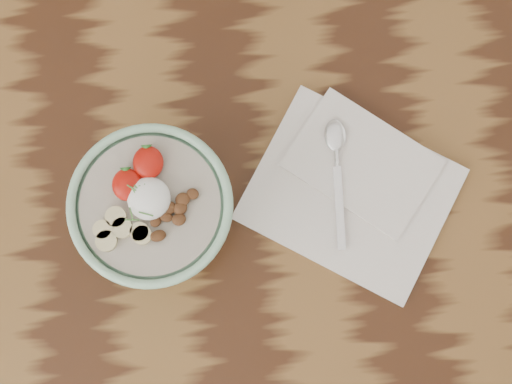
# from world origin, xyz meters

# --- Properties ---
(table) EXTENTS (1.60, 0.90, 0.75)m
(table) POSITION_xyz_m (0.00, 0.00, 0.66)
(table) COLOR #361B0D
(table) RESTS_ON ground
(breakfast_bowl) EXTENTS (0.20, 0.20, 0.13)m
(breakfast_bowl) POSITION_xyz_m (-0.09, -0.05, 0.82)
(breakfast_bowl) COLOR #94C7A4
(breakfast_bowl) RESTS_ON table
(napkin) EXTENTS (0.32, 0.31, 0.02)m
(napkin) POSITION_xyz_m (0.17, -0.04, 0.76)
(napkin) COLOR silver
(napkin) RESTS_ON table
(spoon) EXTENTS (0.03, 0.17, 0.01)m
(spoon) POSITION_xyz_m (0.15, 0.01, 0.77)
(spoon) COLOR silver
(spoon) RESTS_ON napkin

